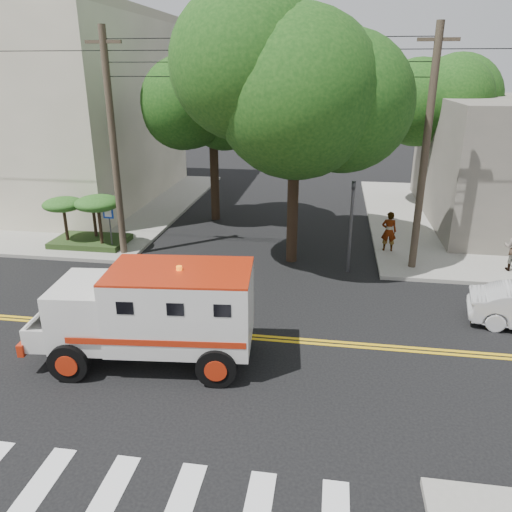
# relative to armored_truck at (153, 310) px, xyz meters

# --- Properties ---
(ground) EXTENTS (100.00, 100.00, 0.00)m
(ground) POSITION_rel_armored_truck_xyz_m (1.47, 1.62, -1.53)
(ground) COLOR black
(ground) RESTS_ON ground
(sidewalk_nw) EXTENTS (17.00, 17.00, 0.15)m
(sidewalk_nw) POSITION_rel_armored_truck_xyz_m (-12.03, 15.12, -1.45)
(sidewalk_nw) COLOR gray
(sidewalk_nw) RESTS_ON ground
(building_left) EXTENTS (16.00, 14.00, 10.00)m
(building_left) POSITION_rel_armored_truck_xyz_m (-14.03, 16.62, 3.62)
(building_left) COLOR #AFA990
(building_left) RESTS_ON sidewalk_nw
(utility_pole_left) EXTENTS (0.28, 0.28, 9.00)m
(utility_pole_left) POSITION_rel_armored_truck_xyz_m (-4.13, 7.62, 2.97)
(utility_pole_left) COLOR #382D23
(utility_pole_left) RESTS_ON ground
(utility_pole_right) EXTENTS (0.28, 0.28, 9.00)m
(utility_pole_right) POSITION_rel_armored_truck_xyz_m (7.77, 7.82, 2.97)
(utility_pole_right) COLOR #382D23
(utility_pole_right) RESTS_ON ground
(tree_main) EXTENTS (6.08, 5.70, 9.85)m
(tree_main) POSITION_rel_armored_truck_xyz_m (3.41, 7.83, 5.67)
(tree_main) COLOR black
(tree_main) RESTS_ON ground
(tree_left) EXTENTS (4.48, 4.20, 7.70)m
(tree_left) POSITION_rel_armored_truck_xyz_m (-1.21, 13.41, 4.20)
(tree_left) COLOR black
(tree_left) RESTS_ON ground
(tree_right) EXTENTS (4.80, 4.50, 8.20)m
(tree_right) POSITION_rel_armored_truck_xyz_m (10.31, 17.39, 4.57)
(tree_right) COLOR black
(tree_right) RESTS_ON ground
(traffic_signal) EXTENTS (0.15, 0.18, 3.60)m
(traffic_signal) POSITION_rel_armored_truck_xyz_m (5.27, 7.22, 0.70)
(traffic_signal) COLOR #3F3F42
(traffic_signal) RESTS_ON ground
(accessibility_sign) EXTENTS (0.45, 0.10, 2.02)m
(accessibility_sign) POSITION_rel_armored_truck_xyz_m (-4.73, 7.80, -0.16)
(accessibility_sign) COLOR #3F3F42
(accessibility_sign) RESTS_ON ground
(palm_planter) EXTENTS (3.52, 2.63, 2.36)m
(palm_planter) POSITION_rel_armored_truck_xyz_m (-5.97, 8.25, 0.12)
(palm_planter) COLOR #1E3314
(palm_planter) RESTS_ON sidewalk_nw
(armored_truck) EXTENTS (6.07, 2.84, 2.68)m
(armored_truck) POSITION_rel_armored_truck_xyz_m (0.00, 0.00, 0.00)
(armored_truck) COLOR silver
(armored_truck) RESTS_ON ground
(pedestrian_a) EXTENTS (0.65, 0.44, 1.72)m
(pedestrian_a) POSITION_rel_armored_truck_xyz_m (6.97, 9.57, -0.52)
(pedestrian_a) COLOR gray
(pedestrian_a) RESTS_ON sidewalk_ne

